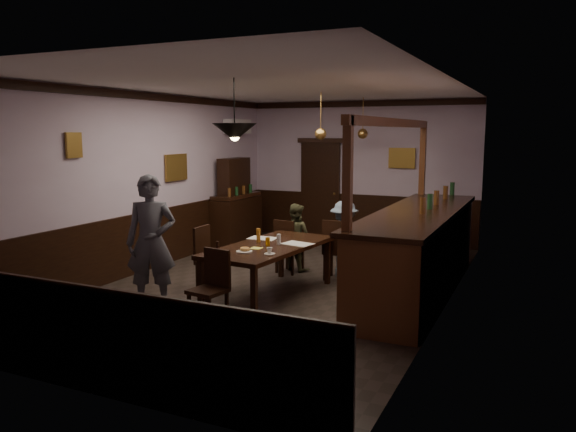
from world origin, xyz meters
The scene contains 31 objects.
room centered at (0.00, 0.00, 1.50)m, with size 5.01×8.01×3.01m.
dining_table centered at (0.13, -0.61, 0.69)m, with size 1.21×2.29×0.75m.
chair_far_left centered at (-0.20, 0.71, 0.49)m, with size 0.45×0.45×0.90m.
chair_far_right centered at (0.71, 0.61, 0.53)m, with size 0.44×0.44×0.98m.
chair_near centered at (0.00, -1.93, 0.50)m, with size 0.45×0.45×0.92m.
chair_side centered at (-0.82, -0.72, 0.53)m, with size 0.43×0.43×0.96m.
person_standing centered at (-1.04, -1.75, 0.90)m, with size 0.65×0.43×1.79m, color #52535E.
person_seated_left centered at (-0.17, 0.98, 0.57)m, with size 0.56×0.43×1.14m, color #47462A.
person_seated_right centered at (0.72, 0.89, 0.62)m, with size 0.80×0.46×1.24m, color slate.
newspaper_left centered at (-0.18, -0.22, 0.75)m, with size 0.42×0.30×0.01m, color silver.
newspaper_right centered at (0.47, -0.39, 0.75)m, with size 0.42×0.30×0.01m, color silver.
napkin centered at (0.07, -0.90, 0.75)m, with size 0.15×0.15×0.00m, color #E5DF54.
saucer centered at (0.41, -1.16, 0.76)m, with size 0.15×0.15×0.01m, color white.
coffee_cup centered at (0.40, -1.14, 0.80)m, with size 0.08×0.08×0.07m, color white.
pastry_plate centered at (0.04, -1.18, 0.76)m, with size 0.22×0.22×0.01m, color white.
pastry_ring_a centered at (0.02, -1.13, 0.79)m, with size 0.13×0.13×0.04m, color #C68C47.
pastry_ring_b centered at (0.04, -1.15, 0.79)m, with size 0.13×0.13×0.04m, color #C68C47.
soda_can centered at (0.14, -0.68, 0.81)m, with size 0.07×0.07×0.12m, color orange.
beer_glass centered at (-0.11, -0.49, 0.85)m, with size 0.06×0.06×0.20m, color #BF721E.
water_glass centered at (0.24, -0.53, 0.82)m, with size 0.06×0.06×0.15m, color silver.
pepper_mill centered at (-0.30, -1.30, 0.82)m, with size 0.04×0.04×0.14m, color black.
sideboard centered at (-2.21, 2.50, 0.72)m, with size 0.49×1.36×1.80m.
bar_counter centered at (1.99, 0.53, 0.64)m, with size 1.05×4.52×2.53m.
door_back centered at (-0.90, 3.95, 1.05)m, with size 0.90×0.06×2.10m, color black.
ac_unit centered at (-2.38, 2.90, 2.45)m, with size 0.20×0.85×0.30m.
picture_left_small centered at (-2.46, -1.60, 2.15)m, with size 0.04×0.28×0.36m.
picture_left_large centered at (-2.46, 0.80, 1.70)m, with size 0.04×0.62×0.48m.
picture_back centered at (0.90, 3.96, 1.80)m, with size 0.55×0.04×0.42m.
pendant_iron centered at (0.05, -1.40, 2.33)m, with size 0.56×0.56×0.78m.
pendant_brass_mid centered at (0.10, 1.40, 2.30)m, with size 0.20×0.20×0.81m.
pendant_brass_far centered at (0.30, 3.15, 2.30)m, with size 0.20×0.20×0.81m.
Camera 1 is at (3.63, -7.57, 2.34)m, focal length 35.00 mm.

